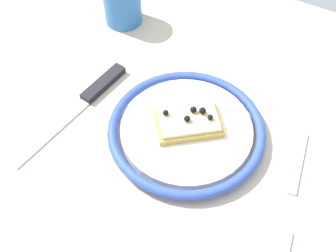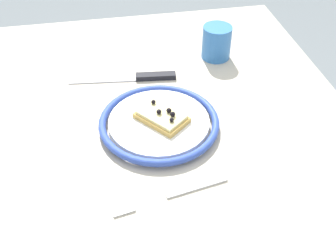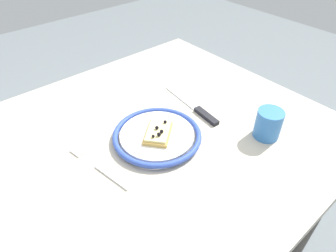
% 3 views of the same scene
% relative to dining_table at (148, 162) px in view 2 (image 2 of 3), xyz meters
% --- Properties ---
extents(dining_table, '(0.96, 0.85, 0.73)m').
position_rel_dining_table_xyz_m(dining_table, '(0.00, 0.00, 0.00)').
color(dining_table, '#BCB29E').
rests_on(dining_table, ground_plane).
extents(plate, '(0.23, 0.23, 0.02)m').
position_rel_dining_table_xyz_m(plate, '(-0.00, -0.02, 0.10)').
color(plate, white).
rests_on(plate, dining_table).
extents(pizza_slice_near, '(0.11, 0.11, 0.03)m').
position_rel_dining_table_xyz_m(pizza_slice_near, '(0.00, -0.03, 0.12)').
color(pizza_slice_near, tan).
rests_on(pizza_slice_near, plate).
extents(knife, '(0.05, 0.24, 0.01)m').
position_rel_dining_table_xyz_m(knife, '(0.17, -0.01, 0.10)').
color(knife, silver).
rests_on(knife, dining_table).
extents(fork, '(0.05, 0.20, 0.00)m').
position_rel_dining_table_xyz_m(fork, '(-0.17, -0.01, 0.10)').
color(fork, silver).
rests_on(fork, dining_table).
extents(cup, '(0.07, 0.07, 0.08)m').
position_rel_dining_table_xyz_m(cup, '(0.23, -0.20, 0.13)').
color(cup, '#3372BF').
rests_on(cup, dining_table).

